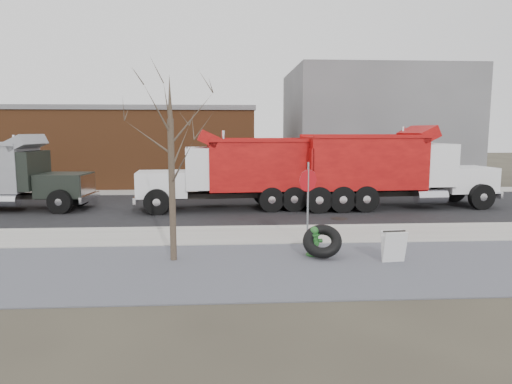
{
  "coord_description": "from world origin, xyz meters",
  "views": [
    {
      "loc": [
        -1.63,
        -15.33,
        3.67
      ],
      "look_at": [
        -0.6,
        1.55,
        1.4
      ],
      "focal_mm": 32.0,
      "sensor_mm": 36.0,
      "label": 1
    }
  ],
  "objects": [
    {
      "name": "dump_truck_red_b",
      "position": [
        -1.11,
        5.99,
        1.87
      ],
      "size": [
        8.79,
        3.13,
        3.67
      ],
      "rotation": [
        0.0,
        0.0,
        3.22
      ],
      "color": "black",
      "rests_on": "ground"
    },
    {
      "name": "sidewalk",
      "position": [
        0.0,
        0.25,
        0.03
      ],
      "size": [
        60.0,
        2.5,
        0.06
      ],
      "primitive_type": "cube",
      "color": "#9E9B93",
      "rests_on": "ground"
    },
    {
      "name": "curb",
      "position": [
        0.0,
        1.55,
        0.06
      ],
      "size": [
        60.0,
        0.15,
        0.11
      ],
      "primitive_type": "cube",
      "color": "#9E9B93",
      "rests_on": "ground"
    },
    {
      "name": "truck_tire",
      "position": [
        1.08,
        -2.56,
        0.5
      ],
      "size": [
        1.33,
        1.27,
        0.98
      ],
      "color": "black",
      "rests_on": "ground"
    },
    {
      "name": "far_sidewalk",
      "position": [
        0.0,
        12.0,
        0.03
      ],
      "size": [
        60.0,
        2.0,
        0.06
      ],
      "primitive_type": "cube",
      "color": "#9E9B93",
      "rests_on": "ground"
    },
    {
      "name": "fire_hydrant",
      "position": [
        0.88,
        -2.36,
        0.41
      ],
      "size": [
        0.51,
        0.49,
        0.9
      ],
      "rotation": [
        0.0,
        0.0,
        0.13
      ],
      "color": "#2C7534",
      "rests_on": "ground"
    },
    {
      "name": "gravel_verge",
      "position": [
        0.0,
        -3.5,
        0.01
      ],
      "size": [
        60.0,
        5.0,
        0.03
      ],
      "primitive_type": "cube",
      "color": "gray",
      "rests_on": "ground"
    },
    {
      "name": "bare_tree",
      "position": [
        -3.2,
        -2.6,
        3.3
      ],
      "size": [
        3.2,
        3.2,
        5.2
      ],
      "color": "#382D23",
      "rests_on": "ground"
    },
    {
      "name": "stop_sign",
      "position": [
        0.87,
        -1.25,
        1.85
      ],
      "size": [
        0.65,
        0.4,
        2.71
      ],
      "rotation": [
        0.0,
        0.0,
        0.14
      ],
      "color": "gray",
      "rests_on": "ground"
    },
    {
      "name": "ground",
      "position": [
        0.0,
        0.0,
        0.0
      ],
      "size": [
        120.0,
        120.0,
        0.0
      ],
      "primitive_type": "plane",
      "color": "#383328",
      "rests_on": "ground"
    },
    {
      "name": "road",
      "position": [
        0.0,
        6.3,
        0.01
      ],
      "size": [
        60.0,
        9.4,
        0.02
      ],
      "primitive_type": "cube",
      "color": "black",
      "rests_on": "ground"
    },
    {
      "name": "building_grey",
      "position": [
        9.0,
        18.0,
        4.0
      ],
      "size": [
        12.0,
        10.0,
        8.0
      ],
      "color": "gray",
      "rests_on": "ground"
    },
    {
      "name": "dump_truck_red_a",
      "position": [
        5.99,
        5.96,
        1.97
      ],
      "size": [
        9.74,
        3.2,
        3.87
      ],
      "rotation": [
        0.0,
        0.0,
        0.06
      ],
      "color": "black",
      "rests_on": "ground"
    },
    {
      "name": "sandwich_board",
      "position": [
        2.97,
        -3.19,
        0.48
      ],
      "size": [
        0.68,
        0.46,
        0.9
      ],
      "rotation": [
        0.0,
        0.0,
        0.08
      ],
      "color": "silver",
      "rests_on": "ground"
    },
    {
      "name": "building_brick",
      "position": [
        -10.0,
        17.0,
        2.65
      ],
      "size": [
        20.2,
        8.2,
        5.3
      ],
      "color": "brown",
      "rests_on": "ground"
    }
  ]
}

